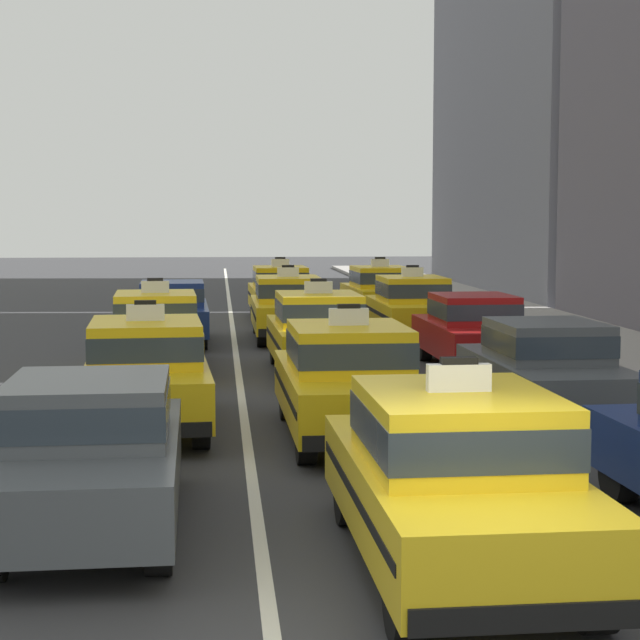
{
  "coord_description": "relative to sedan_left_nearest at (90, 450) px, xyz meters",
  "views": [
    {
      "loc": [
        -1.98,
        -7.2,
        3.17
      ],
      "look_at": [
        -0.13,
        12.15,
        1.3
      ],
      "focal_mm": 59.58,
      "sensor_mm": 36.0,
      "label": 1
    }
  ],
  "objects": [
    {
      "name": "lane_stripe_center_right",
      "position": [
        4.89,
        16.54,
        -0.84
      ],
      "size": [
        0.14,
        80.0,
        0.01
      ],
      "primitive_type": "cube",
      "color": "silver",
      "rests_on": "ground"
    },
    {
      "name": "taxi_center_fifth",
      "position": [
        3.22,
        22.6,
        0.03
      ],
      "size": [
        1.9,
        4.59,
        1.96
      ],
      "color": "black",
      "rests_on": "ground"
    },
    {
      "name": "taxi_left_third",
      "position": [
        0.01,
        11.16,
        0.03
      ],
      "size": [
        2.04,
        4.64,
        1.96
      ],
      "color": "black",
      "rests_on": "ground"
    },
    {
      "name": "sedan_right_second",
      "position": [
        6.35,
        5.28,
        0.0
      ],
      "size": [
        1.83,
        4.33,
        1.58
      ],
      "color": "black",
      "rests_on": "ground"
    },
    {
      "name": "lane_stripe_left_center",
      "position": [
        1.69,
        16.54,
        -0.84
      ],
      "size": [
        0.14,
        80.0,
        0.01
      ],
      "primitive_type": "cube",
      "color": "silver",
      "rests_on": "ground"
    },
    {
      "name": "taxi_right_fifth",
      "position": [
        6.33,
        22.29,
        0.03
      ],
      "size": [
        1.97,
        4.62,
        1.96
      ],
      "color": "black",
      "rests_on": "ground"
    },
    {
      "name": "taxi_left_second",
      "position": [
        0.22,
        5.22,
        0.03
      ],
      "size": [
        2.07,
        4.65,
        1.96
      ],
      "color": "black",
      "rests_on": "ground"
    },
    {
      "name": "taxi_center_fourth",
      "position": [
        3.09,
        16.87,
        0.03
      ],
      "size": [
        1.82,
        4.56,
        1.96
      ],
      "color": "black",
      "rests_on": "ground"
    },
    {
      "name": "sedan_left_fourth",
      "position": [
        0.13,
        16.32,
        0.0
      ],
      "size": [
        1.9,
        4.36,
        1.58
      ],
      "color": "black",
      "rests_on": "ground"
    },
    {
      "name": "taxi_center_third",
      "position": [
        3.3,
        10.68,
        0.03
      ],
      "size": [
        1.9,
        4.59,
        1.96
      ],
      "color": "black",
      "rests_on": "ground"
    },
    {
      "name": "sedan_right_third",
      "position": [
        6.6,
        11.05,
        0.0
      ],
      "size": [
        1.81,
        4.32,
        1.58
      ],
      "color": "black",
      "rests_on": "ground"
    },
    {
      "name": "taxi_right_fourth",
      "position": [
        6.3,
        16.55,
        0.03
      ],
      "size": [
        1.86,
        4.57,
        1.96
      ],
      "color": "black",
      "rests_on": "ground"
    },
    {
      "name": "taxi_center_nearest",
      "position": [
        3.39,
        -1.55,
        0.03
      ],
      "size": [
        1.88,
        4.59,
        1.96
      ],
      "color": "black",
      "rests_on": "ground"
    },
    {
      "name": "taxi_center_second",
      "position": [
        3.13,
        4.26,
        0.03
      ],
      "size": [
        1.87,
        4.58,
        1.96
      ],
      "color": "black",
      "rests_on": "ground"
    },
    {
      "name": "sedan_left_nearest",
      "position": [
        0.0,
        0.0,
        0.0
      ],
      "size": [
        1.86,
        4.34,
        1.58
      ],
      "color": "black",
      "rests_on": "ground"
    }
  ]
}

